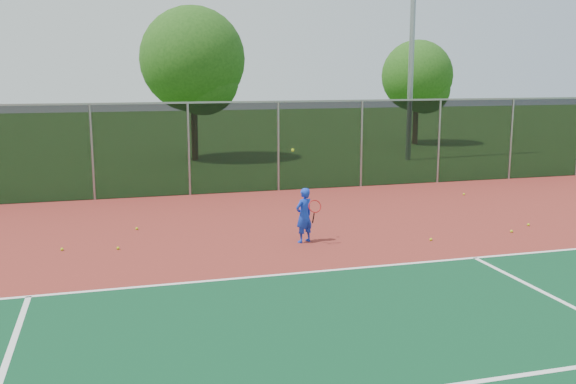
{
  "coord_description": "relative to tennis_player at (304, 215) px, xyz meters",
  "views": [
    {
      "loc": [
        -5.48,
        -8.74,
        3.96
      ],
      "look_at": [
        -1.63,
        5.0,
        1.3
      ],
      "focal_mm": 40.0,
      "sensor_mm": 36.0,
      "label": 1
    }
  ],
  "objects": [
    {
      "name": "practice_ball_3",
      "position": [
        -5.46,
        0.76,
        -0.62
      ],
      "size": [
        0.07,
        0.07,
        0.07
      ],
      "primitive_type": "sphere",
      "color": "#B5CF18",
      "rests_on": "court_apron"
    },
    {
      "name": "practice_ball_4",
      "position": [
        6.13,
        -0.03,
        -0.62
      ],
      "size": [
        0.07,
        0.07,
        0.07
      ],
      "primitive_type": "sphere",
      "color": "#B5CF18",
      "rests_on": "court_apron"
    },
    {
      "name": "practice_ball_6",
      "position": [
        -3.75,
        2.3,
        -0.62
      ],
      "size": [
        0.07,
        0.07,
        0.07
      ],
      "primitive_type": "sphere",
      "color": "#B5CF18",
      "rests_on": "court_apron"
    },
    {
      "name": "practice_ball_1",
      "position": [
        5.28,
        -0.53,
        -0.62
      ],
      "size": [
        0.07,
        0.07,
        0.07
      ],
      "primitive_type": "sphere",
      "color": "#B5CF18",
      "rests_on": "court_apron"
    },
    {
      "name": "practice_ball_2",
      "position": [
        6.76,
        4.22,
        -0.62
      ],
      "size": [
        0.07,
        0.07,
        0.07
      ],
      "primitive_type": "sphere",
      "color": "#B5CF18",
      "rests_on": "court_apron"
    },
    {
      "name": "tree_back_left",
      "position": [
        -0.43,
        15.25,
        3.66
      ],
      "size": [
        4.71,
        4.71,
        6.91
      ],
      "color": "#3B2815",
      "rests_on": "ground"
    },
    {
      "name": "fence_back",
      "position": [
        1.15,
        6.72,
        0.89
      ],
      "size": [
        30.0,
        0.06,
        3.03
      ],
      "color": "black",
      "rests_on": "court_apron"
    },
    {
      "name": "tree_back_mid",
      "position": [
        12.37,
        18.63,
        2.93
      ],
      "size": [
        3.92,
        3.92,
        5.76
      ],
      "color": "#3B2815",
      "rests_on": "ground"
    },
    {
      "name": "practice_ball_7",
      "position": [
        2.95,
        -0.7,
        -0.62
      ],
      "size": [
        0.07,
        0.07,
        0.07
      ],
      "primitive_type": "sphere",
      "color": "#B5CF18",
      "rests_on": "court_apron"
    },
    {
      "name": "court_apron",
      "position": [
        1.15,
        -3.28,
        -0.67
      ],
      "size": [
        30.0,
        20.0,
        0.02
      ],
      "primitive_type": "cube",
      "color": "maroon",
      "rests_on": "ground"
    },
    {
      "name": "ground",
      "position": [
        1.15,
        -5.28,
        -0.68
      ],
      "size": [
        120.0,
        120.0,
        0.0
      ],
      "primitive_type": "plane",
      "color": "#255117",
      "rests_on": "ground"
    },
    {
      "name": "tennis_player",
      "position": [
        0.0,
        0.0,
        0.0
      ],
      "size": [
        0.59,
        0.66,
        2.22
      ],
      "color": "#1537C6",
      "rests_on": "court_apron"
    },
    {
      "name": "practice_ball_5",
      "position": [
        -4.25,
        0.51,
        -0.62
      ],
      "size": [
        0.07,
        0.07,
        0.07
      ],
      "primitive_type": "sphere",
      "color": "#B5CF18",
      "rests_on": "court_apron"
    }
  ]
}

